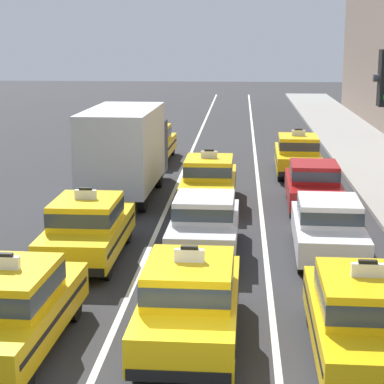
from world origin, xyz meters
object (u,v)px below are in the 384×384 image
sedan_right_second (328,226)px  sedan_right_third (313,184)px  taxi_center_nearest (190,299)px  taxi_right_fourth (298,154)px  sedan_center_second (205,222)px  taxi_center_third (209,180)px  taxi_left_second (88,227)px  taxi_left_fourth (152,142)px  taxi_left_nearest (9,308)px  taxi_right_nearest (364,316)px  box_truck_left_third (127,148)px

sedan_right_second → sedan_right_third: bearing=88.5°
taxi_center_nearest → taxi_right_fourth: bearing=78.9°
sedan_right_third → taxi_right_fourth: taxi_right_fourth is taller
sedan_center_second → taxi_right_fourth: 11.66m
taxi_center_third → taxi_left_second: bearing=-114.3°
taxi_left_fourth → taxi_right_fourth: size_ratio=1.00×
taxi_center_nearest → sedan_right_third: taxi_center_nearest is taller
taxi_center_nearest → sedan_center_second: (-0.02, 5.73, -0.03)m
taxi_left_nearest → taxi_center_nearest: 3.35m
sedan_right_third → sedan_center_second: bearing=-123.4°
taxi_left_second → taxi_left_fourth: (-0.20, 14.87, 0.00)m
taxi_left_second → taxi_right_nearest: bearing=-41.6°
taxi_center_nearest → sedan_right_third: bearing=72.7°
taxi_center_nearest → sedan_right_third: 11.44m
taxi_center_third → taxi_left_fourth: bearing=109.9°
sedan_right_second → box_truck_left_third: bearing=133.5°
taxi_left_second → sedan_center_second: taxi_left_second is taller
sedan_center_second → sedan_right_second: 3.28m
taxi_left_fourth → taxi_center_third: (3.08, -8.51, 0.00)m
taxi_left_fourth → taxi_center_nearest: (3.24, -19.74, 0.00)m
box_truck_left_third → sedan_right_second: 9.45m
taxi_center_third → sedan_right_second: taxi_center_third is taller
taxi_right_nearest → sedan_right_third: size_ratio=1.06×
taxi_center_nearest → taxi_left_fourth: bearing=99.3°
sedan_center_second → sedan_right_third: bearing=56.6°
taxi_left_fourth → taxi_left_nearest: bearing=-90.1°
taxi_left_second → taxi_right_nearest: same height
box_truck_left_third → sedan_right_second: box_truck_left_third is taller
box_truck_left_third → taxi_center_nearest: bearing=-75.5°
taxi_center_nearest → taxi_center_third: size_ratio=1.00×
taxi_right_fourth → box_truck_left_third: bearing=-145.5°
taxi_left_nearest → taxi_center_third: size_ratio=1.01×
taxi_left_fourth → taxi_right_fourth: bearing=-23.4°
box_truck_left_third → sedan_center_second: (3.20, -6.68, -0.93)m
taxi_left_fourth → sedan_center_second: 14.38m
taxi_center_nearest → sedan_center_second: size_ratio=1.06×
sedan_right_third → taxi_right_fourth: size_ratio=0.94×
taxi_center_third → sedan_right_third: bearing=-5.0°
taxi_center_nearest → sedan_center_second: bearing=90.2°
taxi_center_nearest → taxi_center_third: same height
box_truck_left_third → sedan_center_second: bearing=-64.4°
sedan_right_third → box_truck_left_third: bearing=167.3°
taxi_center_third → sedan_right_third: taxi_center_third is taller
taxi_left_nearest → taxi_right_nearest: (6.43, 0.05, 0.00)m
taxi_left_fourth → sedan_right_third: size_ratio=1.06×
sedan_right_second → taxi_center_nearest: bearing=-120.2°
taxi_left_fourth → taxi_right_fourth: same height
sedan_right_third → taxi_left_fourth: bearing=126.9°
taxi_right_fourth → sedan_right_third: bearing=-89.3°
taxi_center_third → taxi_right_fourth: bearing=58.5°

